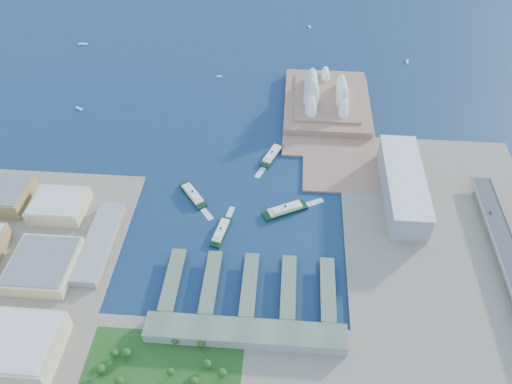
# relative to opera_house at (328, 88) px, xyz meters

# --- Properties ---
(ground) EXTENTS (3000.00, 3000.00, 0.00)m
(ground) POSITION_rel_opera_house_xyz_m (-105.00, -280.00, -32.00)
(ground) COLOR #0E2442
(ground) RESTS_ON ground
(west_land) EXTENTS (220.00, 390.00, 3.00)m
(west_land) POSITION_rel_opera_house_xyz_m (-355.00, -385.00, -30.50)
(west_land) COLOR gray
(west_land) RESTS_ON ground
(east_land) EXTENTS (240.00, 500.00, 3.00)m
(east_land) POSITION_rel_opera_house_xyz_m (135.00, -330.00, -30.50)
(east_land) COLOR gray
(east_land) RESTS_ON ground
(peninsula) EXTENTS (135.00, 220.00, 3.00)m
(peninsula) POSITION_rel_opera_house_xyz_m (2.50, -20.00, -30.50)
(peninsula) COLOR #936850
(peninsula) RESTS_ON ground
(opera_house) EXTENTS (134.00, 180.00, 58.00)m
(opera_house) POSITION_rel_opera_house_xyz_m (0.00, 0.00, 0.00)
(opera_house) COLOR white
(opera_house) RESTS_ON peninsula
(toaster_building) EXTENTS (45.00, 155.00, 35.00)m
(toaster_building) POSITION_rel_opera_house_xyz_m (90.00, -200.00, -11.50)
(toaster_building) COLOR gray
(toaster_building) RESTS_ON east_land
(west_buildings) EXTENTS (200.00, 280.00, 27.00)m
(west_buildings) POSITION_rel_opera_house_xyz_m (-355.00, -350.00, -15.50)
(west_buildings) COLOR olive
(west_buildings) RESTS_ON west_land
(ferry_wharves) EXTENTS (184.00, 90.00, 9.30)m
(ferry_wharves) POSITION_rel_opera_house_xyz_m (-91.00, -355.00, -27.35)
(ferry_wharves) COLOR #52634B
(ferry_wharves) RESTS_ON ground
(terminal_building) EXTENTS (200.00, 28.00, 12.00)m
(terminal_building) POSITION_rel_opera_house_xyz_m (-90.00, -415.00, -23.00)
(terminal_building) COLOR gray
(terminal_building) RESTS_ON south_land
(park) EXTENTS (150.00, 110.00, 16.00)m
(park) POSITION_rel_opera_house_xyz_m (-165.00, -470.00, -21.00)
(park) COLOR #194714
(park) RESTS_ON south_land
(ferry_a) EXTENTS (42.73, 50.28, 10.00)m
(ferry_a) POSITION_rel_opera_house_xyz_m (-176.05, -218.93, -27.00)
(ferry_a) COLOR black
(ferry_a) RESTS_ON ground
(ferry_b) EXTENTS (32.40, 54.29, 10.04)m
(ferry_b) POSITION_rel_opera_house_xyz_m (-78.48, -131.45, -26.98)
(ferry_b) COLOR black
(ferry_b) RESTS_ON ground
(ferry_c) EXTENTS (22.12, 50.23, 9.21)m
(ferry_c) POSITION_rel_opera_house_xyz_m (-131.93, -278.10, -27.39)
(ferry_c) COLOR black
(ferry_c) RESTS_ON ground
(ferry_d) EXTENTS (58.28, 39.83, 10.97)m
(ferry_d) POSITION_rel_opera_house_xyz_m (-56.54, -237.18, -26.52)
(ferry_d) COLOR black
(ferry_d) RESTS_ON ground
(boat_a) EXTENTS (12.99, 9.33, 2.52)m
(boat_a) POSITION_rel_opera_house_xyz_m (-386.72, -39.10, -30.74)
(boat_a) COLOR white
(boat_a) RESTS_ON ground
(boat_b) EXTENTS (8.96, 4.13, 2.33)m
(boat_b) POSITION_rel_opera_house_xyz_m (-179.48, 72.48, -30.83)
(boat_b) COLOR white
(boat_b) RESTS_ON ground
(boat_c) EXTENTS (5.60, 12.83, 2.79)m
(boat_c) POSITION_rel_opera_house_xyz_m (148.13, 147.39, -30.60)
(boat_c) COLOR white
(boat_c) RESTS_ON ground
(boat_d) EXTENTS (17.71, 4.86, 2.96)m
(boat_d) POSITION_rel_opera_house_xyz_m (-449.80, 167.11, -30.52)
(boat_d) COLOR white
(boat_d) RESTS_ON ground
(boat_e) EXTENTS (6.19, 12.06, 2.83)m
(boat_e) POSITION_rel_opera_house_xyz_m (-25.50, 269.15, -30.58)
(boat_e) COLOR white
(boat_e) RESTS_ON ground
(car_c) EXTENTS (1.97, 4.84, 1.40)m
(car_c) POSITION_rel_opera_house_xyz_m (191.00, -235.10, -16.45)
(car_c) COLOR slate
(car_c) RESTS_ON expressway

